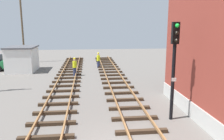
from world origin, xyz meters
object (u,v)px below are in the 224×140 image
at_px(utility_pole_far, 22,28).
at_px(track_worker_foreground, 98,60).
at_px(signal_mast, 174,60).
at_px(control_hut, 22,59).
at_px(track_worker_distant, 75,67).

distance_m(utility_pole_far, track_worker_foreground, 11.68).
distance_m(signal_mast, utility_pole_far, 24.33).
bearing_deg(signal_mast, control_hut, 128.83).
relative_size(signal_mast, control_hut, 1.36).
relative_size(utility_pole_far, track_worker_distant, 4.74).
bearing_deg(utility_pole_far, track_worker_foreground, -26.79).
distance_m(utility_pole_far, track_worker_distant, 12.27).
bearing_deg(utility_pole_far, control_hut, -76.89).
xyz_separation_m(utility_pole_far, track_worker_distant, (7.30, -9.15, -3.69)).
xyz_separation_m(utility_pole_far, track_worker_foreground, (9.90, -5.00, -3.69)).
bearing_deg(track_worker_foreground, control_hut, -172.79).
distance_m(track_worker_foreground, track_worker_distant, 4.90).
bearing_deg(track_worker_distant, control_hut, 152.38).
bearing_deg(control_hut, track_worker_foreground, 7.21).
bearing_deg(control_hut, utility_pole_far, 103.11).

